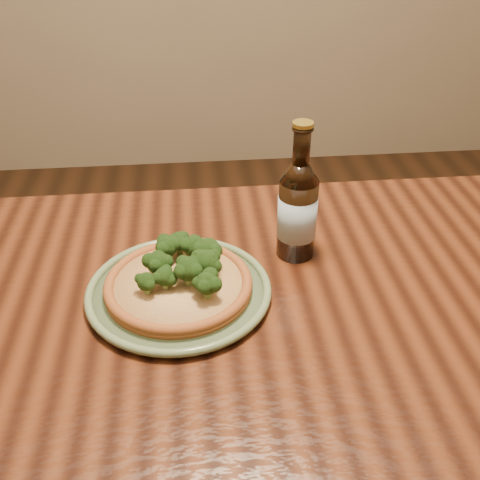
{
  "coord_description": "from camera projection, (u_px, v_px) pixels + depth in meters",
  "views": [
    {
      "loc": [
        0.05,
        -0.55,
        1.34
      ],
      "look_at": [
        0.13,
        0.23,
        0.82
      ],
      "focal_mm": 42.0,
      "sensor_mm": 36.0,
      "label": 1
    }
  ],
  "objects": [
    {
      "name": "table",
      "position": [
        169.0,
        372.0,
        0.91
      ],
      "size": [
        1.6,
        0.9,
        0.75
      ],
      "color": "#48200F",
      "rests_on": "ground"
    },
    {
      "name": "plate",
      "position": [
        179.0,
        291.0,
        0.92
      ],
      "size": [
        0.31,
        0.31,
        0.02
      ],
      "rotation": [
        0.0,
        0.0,
        0.07
      ],
      "color": "#627550",
      "rests_on": "table"
    },
    {
      "name": "pizza",
      "position": [
        180.0,
        280.0,
        0.92
      ],
      "size": [
        0.24,
        0.24,
        0.07
      ],
      "rotation": [
        0.0,
        0.0,
        0.43
      ],
      "color": "brown",
      "rests_on": "plate"
    },
    {
      "name": "beer_bottle",
      "position": [
        298.0,
        209.0,
        0.98
      ],
      "size": [
        0.07,
        0.07,
        0.25
      ],
      "rotation": [
        0.0,
        0.0,
        0.01
      ],
      "color": "black",
      "rests_on": "table"
    }
  ]
}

